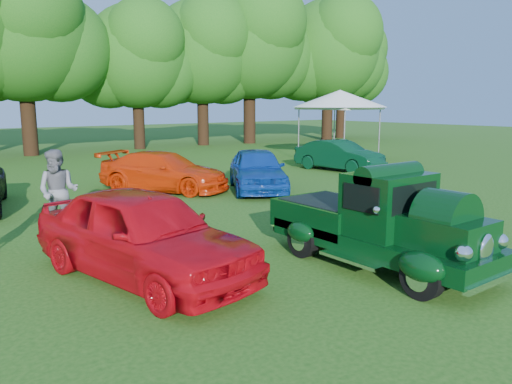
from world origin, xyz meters
TOP-DOWN VIEW (x-y plane):
  - ground at (0.00, 0.00)m, footprint 120.00×120.00m
  - hero_pickup at (1.84, -0.55)m, footprint 2.09×4.49m
  - red_convertible at (-1.93, 1.43)m, footprint 2.77×4.91m
  - back_car_orange at (2.40, 9.13)m, footprint 3.99×4.92m
  - back_car_blue at (4.96, 7.22)m, footprint 3.68×4.60m
  - back_car_green at (11.06, 9.14)m, footprint 1.95×4.28m
  - spectator_grey at (-2.15, 5.49)m, footprint 1.20×1.16m
  - canopy_tent at (14.13, 12.09)m, footprint 5.33×5.33m

SIDE VIEW (x-z plane):
  - ground at x=0.00m, z-range 0.00..0.00m
  - back_car_orange at x=2.40m, z-range 0.00..1.34m
  - back_car_green at x=11.06m, z-range 0.00..1.36m
  - back_car_blue at x=4.96m, z-range 0.00..1.47m
  - hero_pickup at x=1.84m, z-range -0.12..1.64m
  - red_convertible at x=-1.93m, z-range 0.00..1.58m
  - spectator_grey at x=-2.15m, z-range 0.00..1.95m
  - canopy_tent at x=14.13m, z-range 1.35..5.02m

